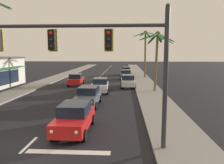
# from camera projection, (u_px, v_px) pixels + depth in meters

# --- Properties ---
(ground_plane) EXTENTS (220.00, 220.00, 0.00)m
(ground_plane) POSITION_uv_depth(u_px,v_px,m) (28.00, 146.00, 11.03)
(ground_plane) COLOR black
(sidewalk_right) EXTENTS (3.20, 110.00, 0.14)m
(sidewalk_right) POSITION_uv_depth(u_px,v_px,m) (146.00, 86.00, 30.38)
(sidewalk_right) COLOR gray
(sidewalk_right) RESTS_ON ground
(sidewalk_left) EXTENTS (3.20, 110.00, 0.14)m
(sidewalk_left) POSITION_uv_depth(u_px,v_px,m) (36.00, 85.00, 31.26)
(sidewalk_left) COLOR gray
(sidewalk_left) RESTS_ON ground
(lane_markings) EXTENTS (4.28, 88.93, 0.01)m
(lane_markings) POSITION_uv_depth(u_px,v_px,m) (94.00, 85.00, 31.56)
(lane_markings) COLOR silver
(lane_markings) RESTS_ON ground
(traffic_signal_mast) EXTENTS (10.58, 0.41, 6.79)m
(traffic_signal_mast) POSITION_uv_depth(u_px,v_px,m) (88.00, 50.00, 10.09)
(traffic_signal_mast) COLOR #2D2D33
(traffic_signal_mast) RESTS_ON ground
(sedan_lead_at_stop_bar) EXTENTS (1.99, 4.47, 1.68)m
(sedan_lead_at_stop_bar) POSITION_uv_depth(u_px,v_px,m) (74.00, 117.00, 12.97)
(sedan_lead_at_stop_bar) COLOR red
(sedan_lead_at_stop_bar) RESTS_ON ground
(sedan_third_in_queue) EXTENTS (2.03, 4.48, 1.68)m
(sedan_third_in_queue) POSITION_uv_depth(u_px,v_px,m) (88.00, 96.00, 19.46)
(sedan_third_in_queue) COLOR #4C515B
(sedan_third_in_queue) RESTS_ON ground
(sedan_fifth_in_queue) EXTENTS (2.08, 4.50, 1.68)m
(sedan_fifth_in_queue) POSITION_uv_depth(u_px,v_px,m) (100.00, 85.00, 25.91)
(sedan_fifth_in_queue) COLOR silver
(sedan_fifth_in_queue) RESTS_ON ground
(sedan_oncoming_far) EXTENTS (2.13, 4.52, 1.68)m
(sedan_oncoming_far) POSITION_uv_depth(u_px,v_px,m) (76.00, 79.00, 31.50)
(sedan_oncoming_far) COLOR red
(sedan_oncoming_far) RESTS_ON ground
(sedan_parked_nearest_kerb) EXTENTS (2.03, 4.48, 1.68)m
(sedan_parked_nearest_kerb) POSITION_uv_depth(u_px,v_px,m) (128.00, 81.00, 29.78)
(sedan_parked_nearest_kerb) COLOR silver
(sedan_parked_nearest_kerb) RESTS_ON ground
(sedan_parked_mid_kerb) EXTENTS (2.08, 4.50, 1.68)m
(sedan_parked_mid_kerb) POSITION_uv_depth(u_px,v_px,m) (126.00, 71.00, 46.27)
(sedan_parked_mid_kerb) COLOR black
(sedan_parked_mid_kerb) RESTS_ON ground
(sedan_parked_far_kerb) EXTENTS (2.01, 4.47, 1.68)m
(sedan_parked_far_kerb) POSITION_uv_depth(u_px,v_px,m) (126.00, 75.00, 38.61)
(sedan_parked_far_kerb) COLOR #4C515B
(sedan_parked_far_kerb) RESTS_ON ground
(palm_right_second) EXTENTS (4.46, 4.37, 7.13)m
(palm_right_second) POSITION_uv_depth(u_px,v_px,m) (157.00, 44.00, 25.58)
(palm_right_second) COLOR brown
(palm_right_second) RESTS_ON ground
(palm_right_third) EXTENTS (4.59, 4.50, 8.62)m
(palm_right_third) POSITION_uv_depth(u_px,v_px,m) (145.00, 44.00, 39.91)
(palm_right_third) COLOR brown
(palm_right_third) RESTS_ON ground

